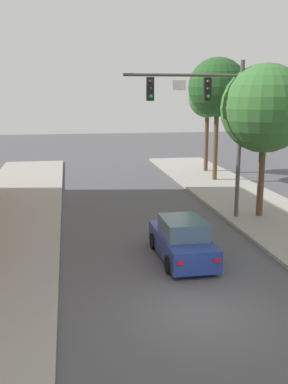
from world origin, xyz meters
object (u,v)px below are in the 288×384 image
Objects in this scene: street_tree_third at (218,88)px; street_tree_farthest at (208,99)px; traffic_signal_mast at (209,112)px; car_lead_blue at (182,241)px; street_tree_second at (265,109)px.

street_tree_third is 3.82m from street_tree_farthest.
traffic_signal_mast is 1.76× the size of car_lead_blue.
street_tree_third is (6.14, 14.59, 5.80)m from car_lead_blue.
traffic_signal_mast is at bearing -107.29° from street_tree_farthest.
car_lead_blue is 16.86m from street_tree_third.
car_lead_blue is at bearing -109.94° from street_tree_farthest.
street_tree_third reaches higher than street_tree_farthest.
street_tree_farthest is at bearing 70.06° from car_lead_blue.
traffic_signal_mast reaches higher than car_lead_blue.
street_tree_third reaches higher than traffic_signal_mast.
street_tree_farthest reaches higher than car_lead_blue.
street_tree_second reaches higher than car_lead_blue.
street_tree_second is at bearing 0.15° from traffic_signal_mast.
street_tree_farthest is (1.38, 13.38, 0.31)m from street_tree_second.
car_lead_blue is at bearing -112.83° from street_tree_third.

